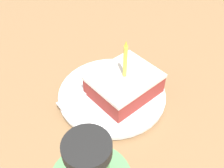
% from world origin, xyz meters
% --- Properties ---
extents(ground_plane, '(2.40, 2.40, 0.04)m').
position_xyz_m(ground_plane, '(0.00, 0.00, -0.02)').
color(ground_plane, olive).
rests_on(ground_plane, ground).
extents(plate, '(0.23, 0.23, 0.02)m').
position_xyz_m(plate, '(0.02, 0.01, 0.01)').
color(plate, silver).
rests_on(plate, ground_plane).
extents(cake_slice, '(0.11, 0.13, 0.13)m').
position_xyz_m(cake_slice, '(0.00, -0.01, 0.04)').
color(cake_slice, '#99332D').
rests_on(cake_slice, plate).
extents(fork, '(0.03, 0.20, 0.00)m').
position_xyz_m(fork, '(0.05, 0.03, 0.02)').
color(fork, silver).
rests_on(fork, plate).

